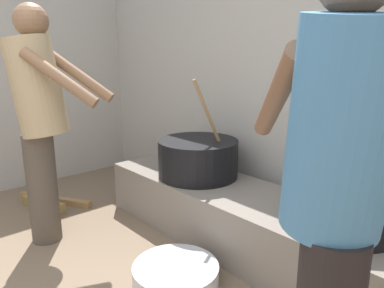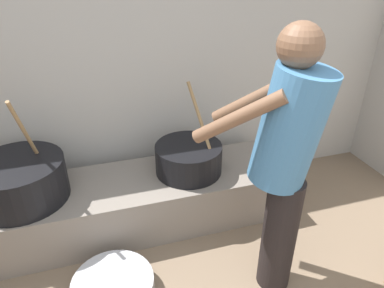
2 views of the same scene
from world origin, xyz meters
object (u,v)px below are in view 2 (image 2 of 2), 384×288
at_px(cooking_pot_main, 189,158).
at_px(cook_in_blue_shirt, 285,157).
at_px(cooking_pot_secondary, 20,181).
at_px(metal_mixing_bowl, 114,288).

height_order(cooking_pot_main, cook_in_blue_shirt, cook_in_blue_shirt).
height_order(cooking_pot_secondary, metal_mixing_bowl, cooking_pot_secondary).
bearing_deg(metal_mixing_bowl, cooking_pot_secondary, 128.15).
bearing_deg(cooking_pot_main, cook_in_blue_shirt, -69.56).
bearing_deg(cooking_pot_main, cooking_pot_secondary, 179.75).
relative_size(cooking_pot_secondary, metal_mixing_bowl, 1.49).
height_order(cooking_pot_main, metal_mixing_bowl, cooking_pot_main).
bearing_deg(cooking_pot_main, metal_mixing_bowl, -136.78).
distance_m(cooking_pot_secondary, cook_in_blue_shirt, 1.68).
xyz_separation_m(cooking_pot_main, metal_mixing_bowl, (-0.66, -0.62, -0.44)).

